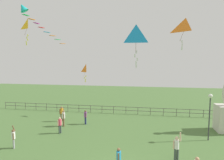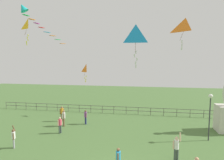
{
  "view_description": "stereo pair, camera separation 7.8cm",
  "coord_description": "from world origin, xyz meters",
  "px_view_note": "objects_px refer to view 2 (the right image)",
  "views": [
    {
      "loc": [
        1.43,
        -9.97,
        6.94
      ],
      "look_at": [
        -1.24,
        6.48,
        5.19
      ],
      "focal_mm": 30.44,
      "sensor_mm": 36.0,
      "label": 1
    },
    {
      "loc": [
        1.5,
        -9.96,
        6.94
      ],
      "look_at": [
        -1.24,
        6.48,
        5.19
      ],
      "focal_mm": 30.44,
      "sensor_mm": 36.0,
      "label": 2
    }
  ],
  "objects_px": {
    "person_1": "(118,158)",
    "kite_4": "(185,27)",
    "lamppost": "(210,107)",
    "kite_2": "(86,69)",
    "person_3": "(64,117)",
    "person_0": "(86,116)",
    "kite_0": "(136,35)",
    "person_2": "(176,147)",
    "person_4": "(62,113)",
    "streamer_kite": "(27,11)",
    "person_6": "(60,124)",
    "person_7": "(14,137)",
    "kite_1": "(28,25)"
  },
  "relations": [
    {
      "from": "person_7",
      "to": "kite_0",
      "type": "bearing_deg",
      "value": -5.74
    },
    {
      "from": "person_0",
      "to": "kite_0",
      "type": "relative_size",
      "value": 0.59
    },
    {
      "from": "person_7",
      "to": "kite_4",
      "type": "height_order",
      "value": "kite_4"
    },
    {
      "from": "person_3",
      "to": "person_7",
      "type": "relative_size",
      "value": 0.95
    },
    {
      "from": "lamppost",
      "to": "kite_0",
      "type": "height_order",
      "value": "kite_0"
    },
    {
      "from": "kite_0",
      "to": "kite_1",
      "type": "distance_m",
      "value": 12.51
    },
    {
      "from": "person_4",
      "to": "person_6",
      "type": "bearing_deg",
      "value": -68.79
    },
    {
      "from": "person_2",
      "to": "person_4",
      "type": "xyz_separation_m",
      "value": [
        -11.39,
        6.81,
        -0.03
      ]
    },
    {
      "from": "person_3",
      "to": "person_4",
      "type": "bearing_deg",
      "value": 120.14
    },
    {
      "from": "person_0",
      "to": "kite_1",
      "type": "relative_size",
      "value": 0.59
    },
    {
      "from": "person_1",
      "to": "person_4",
      "type": "relative_size",
      "value": 0.91
    },
    {
      "from": "lamppost",
      "to": "person_1",
      "type": "xyz_separation_m",
      "value": [
        -7.1,
        -5.95,
        -2.09
      ]
    },
    {
      "from": "person_0",
      "to": "person_1",
      "type": "height_order",
      "value": "person_1"
    },
    {
      "from": "person_3",
      "to": "kite_2",
      "type": "relative_size",
      "value": 0.75
    },
    {
      "from": "person_0",
      "to": "person_2",
      "type": "height_order",
      "value": "person_2"
    },
    {
      "from": "kite_2",
      "to": "kite_1",
      "type": "bearing_deg",
      "value": -130.14
    },
    {
      "from": "person_1",
      "to": "person_7",
      "type": "relative_size",
      "value": 0.88
    },
    {
      "from": "person_6",
      "to": "kite_1",
      "type": "xyz_separation_m",
      "value": [
        -3.68,
        1.34,
        9.49
      ]
    },
    {
      "from": "person_2",
      "to": "person_3",
      "type": "bearing_deg",
      "value": 153.21
    },
    {
      "from": "person_1",
      "to": "kite_2",
      "type": "xyz_separation_m",
      "value": [
        -5.63,
        11.89,
        4.94
      ]
    },
    {
      "from": "person_2",
      "to": "kite_0",
      "type": "distance_m",
      "value": 8.02
    },
    {
      "from": "person_2",
      "to": "kite_1",
      "type": "xyz_separation_m",
      "value": [
        -13.75,
        4.74,
        9.36
      ]
    },
    {
      "from": "kite_2",
      "to": "kite_4",
      "type": "xyz_separation_m",
      "value": [
        9.76,
        -9.4,
        3.27
      ]
    },
    {
      "from": "person_2",
      "to": "person_7",
      "type": "relative_size",
      "value": 1.13
    },
    {
      "from": "kite_0",
      "to": "kite_2",
      "type": "bearing_deg",
      "value": 120.9
    },
    {
      "from": "person_6",
      "to": "streamer_kite",
      "type": "height_order",
      "value": "streamer_kite"
    },
    {
      "from": "person_1",
      "to": "kite_2",
      "type": "relative_size",
      "value": 0.69
    },
    {
      "from": "person_0",
      "to": "streamer_kite",
      "type": "distance_m",
      "value": 11.59
    },
    {
      "from": "person_3",
      "to": "kite_4",
      "type": "bearing_deg",
      "value": -23.75
    },
    {
      "from": "person_7",
      "to": "kite_0",
      "type": "relative_size",
      "value": 0.68
    },
    {
      "from": "person_3",
      "to": "person_1",
      "type": "bearing_deg",
      "value": -47.13
    },
    {
      "from": "lamppost",
      "to": "kite_1",
      "type": "xyz_separation_m",
      "value": [
        -17.09,
        0.76,
        7.39
      ]
    },
    {
      "from": "lamppost",
      "to": "person_7",
      "type": "xyz_separation_m",
      "value": [
        -15.69,
        -4.06,
        -2.1
      ]
    },
    {
      "from": "lamppost",
      "to": "person_7",
      "type": "height_order",
      "value": "lamppost"
    },
    {
      "from": "person_7",
      "to": "streamer_kite",
      "type": "xyz_separation_m",
      "value": [
        1.01,
        0.94,
        9.8
      ]
    },
    {
      "from": "kite_0",
      "to": "kite_1",
      "type": "bearing_deg",
      "value": 152.1
    },
    {
      "from": "lamppost",
      "to": "kite_4",
      "type": "bearing_deg",
      "value": -130.57
    },
    {
      "from": "person_6",
      "to": "kite_4",
      "type": "xyz_separation_m",
      "value": [
        10.45,
        -2.88,
        8.22
      ]
    },
    {
      "from": "kite_1",
      "to": "streamer_kite",
      "type": "bearing_deg",
      "value": -58.2
    },
    {
      "from": "person_7",
      "to": "kite_4",
      "type": "bearing_deg",
      "value": 2.71
    },
    {
      "from": "person_1",
      "to": "kite_4",
      "type": "xyz_separation_m",
      "value": [
        4.14,
        2.49,
        8.21
      ]
    },
    {
      "from": "kite_1",
      "to": "kite_4",
      "type": "height_order",
      "value": "kite_1"
    },
    {
      "from": "person_6",
      "to": "kite_1",
      "type": "height_order",
      "value": "kite_1"
    },
    {
      "from": "kite_4",
      "to": "person_1",
      "type": "bearing_deg",
      "value": -148.99
    },
    {
      "from": "person_0",
      "to": "kite_2",
      "type": "height_order",
      "value": "kite_2"
    },
    {
      "from": "person_4",
      "to": "kite_0",
      "type": "bearing_deg",
      "value": -42.51
    },
    {
      "from": "kite_2",
      "to": "lamppost",
      "type": "bearing_deg",
      "value": -25.01
    },
    {
      "from": "streamer_kite",
      "to": "kite_2",
      "type": "bearing_deg",
      "value": 77.81
    },
    {
      "from": "person_7",
      "to": "kite_0",
      "type": "distance_m",
      "value": 12.2
    },
    {
      "from": "person_3",
      "to": "person_6",
      "type": "relative_size",
      "value": 1.09
    }
  ]
}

